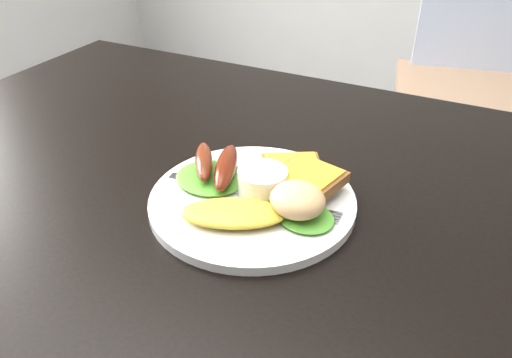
# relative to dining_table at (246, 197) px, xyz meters

# --- Properties ---
(dining_table) EXTENTS (1.20, 0.80, 0.04)m
(dining_table) POSITION_rel_dining_table_xyz_m (0.00, 0.00, 0.00)
(dining_table) COLOR black
(dining_table) RESTS_ON ground
(dining_chair) EXTENTS (0.57, 0.57, 0.06)m
(dining_chair) POSITION_rel_dining_table_xyz_m (0.21, 1.20, -0.28)
(dining_chair) COLOR tan
(dining_chair) RESTS_ON ground
(person) EXTENTS (0.68, 0.58, 1.62)m
(person) POSITION_rel_dining_table_xyz_m (-0.21, 0.45, 0.08)
(person) COLOR navy
(person) RESTS_ON ground
(plate) EXTENTS (0.25, 0.25, 0.01)m
(plate) POSITION_rel_dining_table_xyz_m (0.03, -0.04, 0.03)
(plate) COLOR white
(plate) RESTS_ON dining_table
(lettuce_left) EXTENTS (0.10, 0.09, 0.01)m
(lettuce_left) POSITION_rel_dining_table_xyz_m (-0.04, -0.03, 0.04)
(lettuce_left) COLOR #3C911E
(lettuce_left) RESTS_ON plate
(lettuce_right) EXTENTS (0.08, 0.08, 0.01)m
(lettuce_right) POSITION_rel_dining_table_xyz_m (0.10, -0.05, 0.04)
(lettuce_right) COLOR green
(lettuce_right) RESTS_ON plate
(omelette) EXTENTS (0.14, 0.10, 0.02)m
(omelette) POSITION_rel_dining_table_xyz_m (0.03, -0.09, 0.04)
(omelette) COLOR yellow
(omelette) RESTS_ON plate
(sausage_a) EXTENTS (0.07, 0.09, 0.02)m
(sausage_a) POSITION_rel_dining_table_xyz_m (-0.05, -0.02, 0.05)
(sausage_a) COLOR #632D18
(sausage_a) RESTS_ON lettuce_left
(sausage_b) EXTENTS (0.06, 0.11, 0.03)m
(sausage_b) POSITION_rel_dining_table_xyz_m (-0.02, -0.02, 0.05)
(sausage_b) COLOR #5A1B11
(sausage_b) RESTS_ON lettuce_left
(ramekin) EXTENTS (0.07, 0.07, 0.04)m
(ramekin) POSITION_rel_dining_table_xyz_m (0.04, -0.03, 0.05)
(ramekin) COLOR white
(ramekin) RESTS_ON plate
(toast_a) EXTENTS (0.10, 0.10, 0.01)m
(toast_a) POSITION_rel_dining_table_xyz_m (0.05, 0.03, 0.04)
(toast_a) COLOR brown
(toast_a) RESTS_ON plate
(toast_b) EXTENTS (0.09, 0.09, 0.01)m
(toast_b) POSITION_rel_dining_table_xyz_m (0.08, 0.00, 0.05)
(toast_b) COLOR brown
(toast_b) RESTS_ON toast_a
(potato_salad) EXTENTS (0.08, 0.08, 0.04)m
(potato_salad) POSITION_rel_dining_table_xyz_m (0.09, -0.05, 0.06)
(potato_salad) COLOR beige
(potato_salad) RESTS_ON lettuce_right
(fork) EXTENTS (0.17, 0.03, 0.00)m
(fork) POSITION_rel_dining_table_xyz_m (-0.00, -0.04, 0.03)
(fork) COLOR #ADAFB7
(fork) RESTS_ON plate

